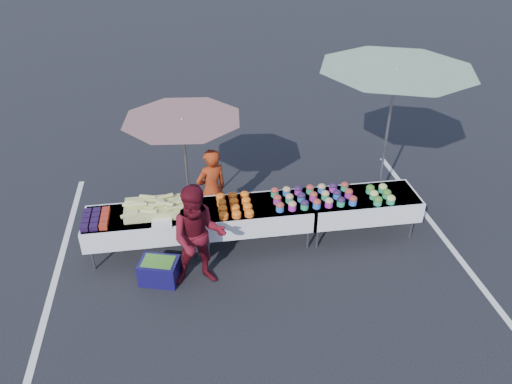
{
  "coord_description": "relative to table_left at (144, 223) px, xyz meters",
  "views": [
    {
      "loc": [
        -1.03,
        -6.62,
        5.23
      ],
      "look_at": [
        0.0,
        0.0,
        1.0
      ],
      "focal_mm": 35.0,
      "sensor_mm": 36.0,
      "label": 1
    }
  ],
  "objects": [
    {
      "name": "ground",
      "position": [
        1.8,
        0.0,
        -0.58
      ],
      "size": [
        80.0,
        80.0,
        0.0
      ],
      "primitive_type": "plane",
      "color": "black"
    },
    {
      "name": "stripe_left",
      "position": [
        -1.4,
        0.0,
        -0.58
      ],
      "size": [
        0.1,
        5.0,
        0.0
      ],
      "primitive_type": "cube",
      "color": "silver",
      "rests_on": "ground"
    },
    {
      "name": "stripe_right",
      "position": [
        5.0,
        0.0,
        -0.58
      ],
      "size": [
        0.1,
        5.0,
        0.0
      ],
      "primitive_type": "cube",
      "color": "silver",
      "rests_on": "ground"
    },
    {
      "name": "table_left",
      "position": [
        0.0,
        0.0,
        0.0
      ],
      "size": [
        1.86,
        0.81,
        0.75
      ],
      "color": "white",
      "rests_on": "ground"
    },
    {
      "name": "table_center",
      "position": [
        1.8,
        0.0,
        0.0
      ],
      "size": [
        1.86,
        0.81,
        0.75
      ],
      "color": "white",
      "rests_on": "ground"
    },
    {
      "name": "table_right",
      "position": [
        3.6,
        0.0,
        0.0
      ],
      "size": [
        1.86,
        0.81,
        0.75
      ],
      "color": "white",
      "rests_on": "ground"
    },
    {
      "name": "berry_punnets",
      "position": [
        -0.71,
        -0.06,
        0.21
      ],
      "size": [
        0.4,
        0.54,
        0.08
      ],
      "color": "black",
      "rests_on": "table_left"
    },
    {
      "name": "corn_pile",
      "position": [
        0.25,
        0.05,
        0.26
      ],
      "size": [
        1.16,
        0.57,
        0.26
      ],
      "color": "#AFBA5F",
      "rests_on": "table_left"
    },
    {
      "name": "plastic_bags",
      "position": [
        0.3,
        -0.3,
        0.19
      ],
      "size": [
        0.3,
        0.25,
        0.05
      ],
      "primitive_type": "cube",
      "color": "white",
      "rests_on": "table_left"
    },
    {
      "name": "carrot_bowls",
      "position": [
        1.45,
        -0.01,
        0.22
      ],
      "size": [
        0.55,
        0.69,
        0.11
      ],
      "color": "orange",
      "rests_on": "table_center"
    },
    {
      "name": "potato_cups",
      "position": [
        2.75,
        0.0,
        0.25
      ],
      "size": [
        1.34,
        0.58,
        0.16
      ],
      "color": "blue",
      "rests_on": "table_right"
    },
    {
      "name": "bean_baskets",
      "position": [
        3.86,
        -0.1,
        0.24
      ],
      "size": [
        0.36,
        0.5,
        0.15
      ],
      "color": "#279D68",
      "rests_on": "table_right"
    },
    {
      "name": "vendor",
      "position": [
        1.13,
        0.55,
        0.18
      ],
      "size": [
        0.66,
        0.56,
        1.53
      ],
      "primitive_type": "imported",
      "rotation": [
        0.0,
        0.0,
        3.57
      ],
      "color": "#9E3112",
      "rests_on": "ground"
    },
    {
      "name": "customer",
      "position": [
        0.83,
        -0.83,
        0.26
      ],
      "size": [
        0.83,
        0.66,
        1.68
      ],
      "primitive_type": "imported",
      "rotation": [
        0.0,
        0.0,
        -0.03
      ],
      "color": "#580D17",
      "rests_on": "ground"
    },
    {
      "name": "umbrella_left",
      "position": [
        0.73,
        0.8,
        1.23
      ],
      "size": [
        2.44,
        2.44,
        2.01
      ],
      "rotation": [
        0.0,
        0.0,
        0.29
      ],
      "color": "black",
      "rests_on": "ground"
    },
    {
      "name": "umbrella_right",
      "position": [
        4.23,
        0.8,
        1.82
      ],
      "size": [
        2.69,
        2.69,
        2.66
      ],
      "rotation": [
        0.0,
        0.0,
        0.03
      ],
      "color": "black",
      "rests_on": "ground"
    },
    {
      "name": "storage_bin",
      "position": [
        0.21,
        -0.71,
        -0.39
      ],
      "size": [
        0.67,
        0.56,
        0.37
      ],
      "rotation": [
        0.0,
        0.0,
        -0.29
      ],
      "color": "#120D45",
      "rests_on": "ground"
    }
  ]
}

